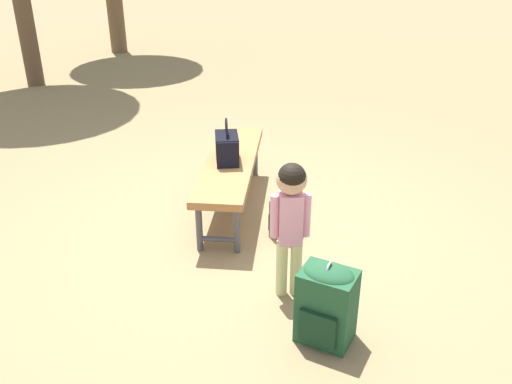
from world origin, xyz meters
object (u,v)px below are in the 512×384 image
Objects in this scene: handbag at (227,147)px; backpack_small at (284,213)px; backpack_large at (327,302)px; child_standing at (291,210)px; park_bench at (230,166)px.

handbag is 1.02× the size of backpack_small.
backpack_large is 1.24m from backpack_small.
backpack_small is at bearing 178.33° from child_standing.
backpack_large is at bearing 7.41° from backpack_small.
backpack_large is (1.67, 0.58, -0.13)m from park_bench.
child_standing is (1.20, 0.42, 0.05)m from handbag.
handbag reaches higher than backpack_small.
handbag is at bearing -159.80° from backpack_large.
park_bench is at bearing -136.60° from backpack_small.
backpack_small is (-0.78, 0.02, -0.45)m from child_standing.
handbag is 0.39× the size of child_standing.
handbag is at bearing -133.33° from backpack_small.
handbag is (0.03, -0.02, 0.18)m from park_bench.
backpack_large is (1.65, 0.61, -0.31)m from handbag.
park_bench is 1.78m from backpack_large.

